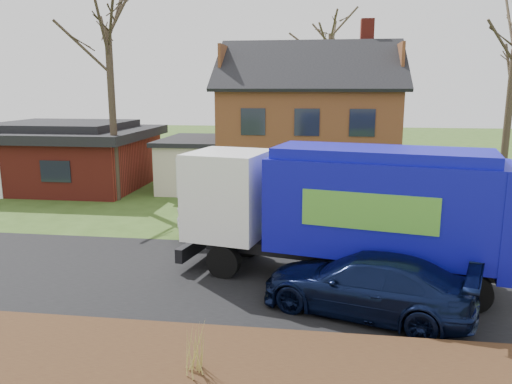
# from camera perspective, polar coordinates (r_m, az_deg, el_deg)

# --- Properties ---
(ground) EXTENTS (120.00, 120.00, 0.00)m
(ground) POSITION_cam_1_polar(r_m,az_deg,el_deg) (15.26, -3.54, -9.83)
(ground) COLOR #324D19
(ground) RESTS_ON ground
(road) EXTENTS (80.00, 7.00, 0.02)m
(road) POSITION_cam_1_polar(r_m,az_deg,el_deg) (15.26, -3.55, -9.80)
(road) COLOR black
(road) RESTS_ON ground
(mulch_verge) EXTENTS (80.00, 3.50, 0.30)m
(mulch_verge) POSITION_cam_1_polar(r_m,az_deg,el_deg) (10.59, -9.50, -19.54)
(mulch_verge) COLOR #311B10
(mulch_verge) RESTS_ON ground
(main_house) EXTENTS (12.95, 8.95, 9.26)m
(main_house) POSITION_cam_1_polar(r_m,az_deg,el_deg) (27.88, 5.05, 8.52)
(main_house) COLOR beige
(main_house) RESTS_ON ground
(ranch_house) EXTENTS (9.80, 8.20, 3.70)m
(ranch_house) POSITION_cam_1_polar(r_m,az_deg,el_deg) (30.95, -20.99, 3.99)
(ranch_house) COLOR maroon
(ranch_house) RESTS_ON ground
(garbage_truck) EXTENTS (9.62, 4.38, 3.99)m
(garbage_truck) POSITION_cam_1_polar(r_m,az_deg,el_deg) (14.68, 10.10, -1.46)
(garbage_truck) COLOR black
(garbage_truck) RESTS_ON ground
(silver_sedan) EXTENTS (4.96, 3.14, 1.54)m
(silver_sedan) POSITION_cam_1_polar(r_m,az_deg,el_deg) (19.09, -1.87, -2.90)
(silver_sedan) COLOR #AAAEB2
(silver_sedan) RESTS_ON ground
(navy_wagon) EXTENTS (5.72, 3.76, 1.54)m
(navy_wagon) POSITION_cam_1_polar(r_m,az_deg,el_deg) (13.09, 12.45, -10.25)
(navy_wagon) COLOR black
(navy_wagon) RESTS_ON ground
(tree_front_west) EXTENTS (3.91, 3.91, 11.61)m
(tree_front_west) POSITION_cam_1_polar(r_m,az_deg,el_deg) (26.16, -16.77, 20.04)
(tree_front_west) COLOR #3B3023
(tree_front_west) RESTS_ON ground
(tree_back) EXTENTS (3.93, 3.93, 12.44)m
(tree_back) POSITION_cam_1_polar(r_m,az_deg,el_deg) (35.56, 8.65, 19.40)
(tree_back) COLOR #443829
(tree_back) RESTS_ON ground
(grass_clump_mid) EXTENTS (0.35, 0.29, 0.98)m
(grass_clump_mid) POSITION_cam_1_polar(r_m,az_deg,el_deg) (9.94, -6.83, -17.43)
(grass_clump_mid) COLOR tan
(grass_clump_mid) RESTS_ON mulch_verge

